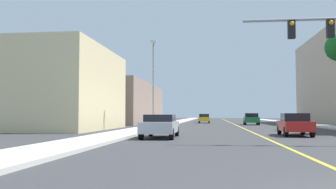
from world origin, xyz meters
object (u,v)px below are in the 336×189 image
at_px(street_lamp, 153,79).
at_px(car_silver, 160,125).
at_px(car_yellow, 204,118).
at_px(car_green, 251,119).
at_px(car_red, 295,124).

height_order(street_lamp, car_silver, street_lamp).
bearing_deg(street_lamp, car_yellow, 81.53).
bearing_deg(street_lamp, car_green, 58.63).
bearing_deg(car_yellow, car_silver, -93.29).
bearing_deg(car_green, car_red, -87.87).
xyz_separation_m(car_yellow, car_green, (6.31, -9.72, 0.03)).
distance_m(street_lamp, car_red, 13.73).
bearing_deg(street_lamp, car_red, -38.03).
bearing_deg(car_yellow, car_green, -57.60).
height_order(street_lamp, car_green, street_lamp).
relative_size(street_lamp, car_silver, 1.71).
relative_size(car_green, car_red, 0.94).
xyz_separation_m(car_silver, car_red, (8.22, 2.97, 0.02)).
xyz_separation_m(street_lamp, car_yellow, (3.96, 26.57, -3.75)).
bearing_deg(car_green, car_yellow, 124.83).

